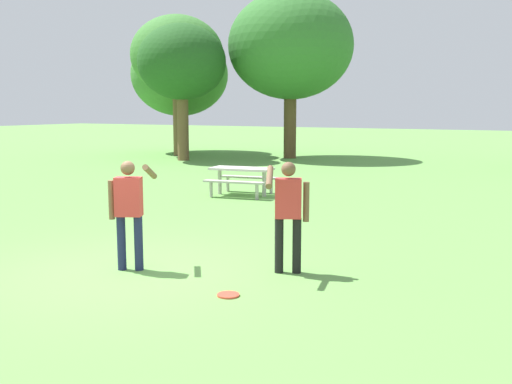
{
  "coord_description": "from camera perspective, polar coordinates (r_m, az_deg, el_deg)",
  "views": [
    {
      "loc": [
        5.6,
        -6.53,
        2.41
      ],
      "look_at": [
        0.99,
        2.13,
        1.0
      ],
      "focal_mm": 41.29,
      "sensor_mm": 36.0,
      "label": 1
    }
  ],
  "objects": [
    {
      "name": "tree_broad_center",
      "position": [
        30.11,
        -7.63,
        12.93
      ],
      "size": [
        4.6,
        4.6,
        6.93
      ],
      "color": "brown",
      "rests_on": "ground"
    },
    {
      "name": "picnic_table_near",
      "position": [
        16.22,
        -1.4,
        1.65
      ],
      "size": [
        1.87,
        1.63,
        0.77
      ],
      "color": "beige",
      "rests_on": "ground"
    },
    {
      "name": "ground_plane",
      "position": [
        8.94,
        -12.2,
        -7.66
      ],
      "size": [
        120.0,
        120.0,
        0.0
      ],
      "primitive_type": "plane",
      "color": "#609947"
    },
    {
      "name": "frisbee",
      "position": [
        7.72,
        -2.71,
        -9.93
      ],
      "size": [
        0.29,
        0.29,
        0.03
      ],
      "primitive_type": "cylinder",
      "color": "#E04733",
      "rests_on": "ground"
    },
    {
      "name": "person_thrower",
      "position": [
        8.9,
        -12.19,
        -1.38
      ],
      "size": [
        0.57,
        0.81,
        1.64
      ],
      "color": "#1E234C",
      "rests_on": "ground"
    },
    {
      "name": "person_catcher",
      "position": [
        8.54,
        3.14,
        -1.61
      ],
      "size": [
        0.57,
        0.81,
        1.64
      ],
      "color": "black",
      "rests_on": "ground"
    },
    {
      "name": "tree_far_right",
      "position": [
        27.29,
        -7.2,
        12.3
      ],
      "size": [
        3.99,
        3.99,
        6.14
      ],
      "color": "brown",
      "rests_on": "ground"
    },
    {
      "name": "tree_tall_left",
      "position": [
        32.15,
        -7.41,
        11.18
      ],
      "size": [
        5.15,
        5.15,
        6.33
      ],
      "color": "brown",
      "rests_on": "ground"
    },
    {
      "name": "tree_slender_mid",
      "position": [
        28.42,
        3.37,
        13.92
      ],
      "size": [
        5.88,
        5.88,
        7.78
      ],
      "color": "brown",
      "rests_on": "ground"
    }
  ]
}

